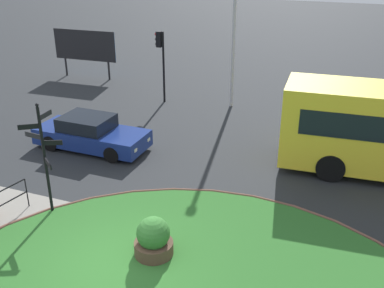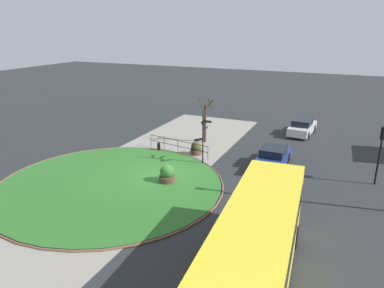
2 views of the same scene
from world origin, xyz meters
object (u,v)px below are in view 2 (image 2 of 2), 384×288
Objects in this scene: street_tree_bare at (205,120)px; signpost_directional at (203,136)px; car_near_lane at (302,127)px; bollard_foreground at (159,147)px; traffic_light_near at (381,143)px; car_far_lane at (272,158)px; planter_near_signpost at (167,175)px; planter_kerbside at (196,149)px; bus_yellow at (256,249)px.

signpost_directional is at bearing 20.11° from street_tree_bare.
bollard_foreground is at bearing 139.69° from car_near_lane.
traffic_light_near reaches higher than bollard_foreground.
car_far_lane reaches higher than bollard_foreground.
planter_near_signpost is (3.86, -0.80, -1.53)m from signpost_directional.
planter_near_signpost is (5.37, -5.38, -0.09)m from car_far_lane.
street_tree_bare reaches higher than car_near_lane.
bollard_foreground is at bearing -80.58° from planter_kerbside.
planter_kerbside is (-0.49, 2.94, 0.09)m from bollard_foreground.
traffic_light_near is at bearing 113.71° from planter_near_signpost.
bollard_foreground is 0.17× the size of car_near_lane.
car_far_lane is 6.74m from traffic_light_near.
planter_near_signpost reaches higher than planter_kerbside.
street_tree_bare is at bearing -116.16° from car_far_lane.
signpost_directional is at bearing -152.87° from bus_yellow.
car_near_lane is at bearing 128.81° from street_tree_bare.
planter_near_signpost is 5.49m from planter_kerbside.
street_tree_bare is (-15.65, -8.31, 0.24)m from bus_yellow.
planter_near_signpost is 1.16× the size of planter_kerbside.
street_tree_bare is at bearing 134.20° from car_near_lane.
traffic_light_near is 0.93× the size of street_tree_bare.
signpost_directional is 3.48× the size of planter_kerbside.
signpost_directional reaches higher than planter_kerbside.
bus_yellow is at bearing 46.24° from planter_near_signpost.
car_far_lane is (8.90, -0.76, -0.03)m from car_near_lane.
bollard_foreground is (-1.12, -4.16, -1.69)m from signpost_directional.
signpost_directional is 11.09m from traffic_light_near.
bus_yellow is 8.63× the size of planter_near_signpost.
street_tree_bare is (-8.58, -0.93, 1.40)m from planter_near_signpost.
street_tree_bare is (5.69, -7.07, 1.28)m from car_near_lane.
street_tree_bare is (-3.59, 2.44, 1.57)m from bollard_foreground.
car_near_lane is 9.17m from street_tree_bare.
signpost_directional is at bearing 74.93° from bollard_foreground.
street_tree_bare is at bearing 145.84° from bollard_foreground.
bollard_foreground is 0.20× the size of traffic_light_near.
car_near_lane is 1.17× the size of traffic_light_near.
signpost_directional is 5.02m from street_tree_bare.
planter_near_signpost is at bearing 6.16° from street_tree_bare.
car_far_lane is at bearing 92.51° from bollard_foreground.
bus_yellow is at bearing -171.29° from car_near_lane.
street_tree_bare is (-3.40, -12.73, -0.73)m from traffic_light_near.
traffic_light_near is at bearing 96.83° from signpost_directional.
street_tree_bare reaches higher than car_far_lane.
traffic_light_near reaches higher than car_far_lane.
car_far_lane is at bearing 63.03° from street_tree_bare.
bus_yellow is 13.06m from traffic_light_near.
signpost_directional is at bearing 158.19° from car_near_lane.
street_tree_bare reaches higher than signpost_directional.
planter_kerbside is (8.79, -6.57, -0.19)m from car_near_lane.
planter_kerbside is (-5.47, -0.42, -0.07)m from planter_near_signpost.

